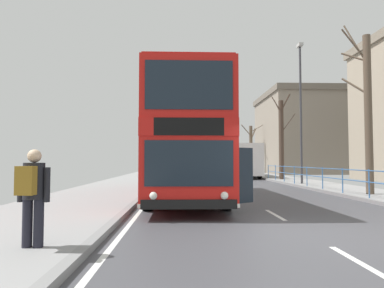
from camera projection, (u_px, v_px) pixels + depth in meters
ground at (274, 232)px, 7.48m from camera, size 15.80×140.00×0.20m
double_decker_bus_main at (185, 143)px, 14.60m from camera, size 3.31×11.47×4.41m
background_bus_far_lane at (241, 160)px, 33.23m from camera, size 2.82×9.25×3.03m
pedestrian_railing_far_kerb at (332, 175)px, 16.64m from camera, size 0.05×24.13×1.09m
pedestrian_with_backpack at (33, 190)px, 5.72m from camera, size 0.55×0.54×1.59m
street_lamp_far_side at (301, 103)px, 22.46m from camera, size 0.28×0.60×8.96m
bare_tree_far_00 at (251, 148)px, 45.96m from camera, size 3.33×2.49×6.26m
bare_tree_far_01 at (281, 138)px, 27.77m from camera, size 1.96×2.73×6.69m
bare_tree_far_02 at (367, 111)px, 15.17m from camera, size 1.20×1.25×7.71m
background_building_00 at (304, 133)px, 46.12m from camera, size 10.70×13.15×10.39m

